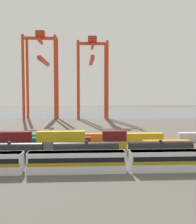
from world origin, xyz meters
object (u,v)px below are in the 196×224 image
(freight_tank_row, at_px, (124,150))
(gantry_crane_central, at_px, (92,69))
(passenger_train, at_px, (77,161))
(shipping_container_17, at_px, (97,138))
(shipping_container_18, at_px, (143,137))
(shipping_container_19, at_px, (188,137))
(gantry_crane_west, at_px, (42,67))

(freight_tank_row, height_order, gantry_crane_central, gantry_crane_central)
(passenger_train, xyz_separation_m, freight_tank_row, (10.22, 9.46, -0.13))
(shipping_container_17, distance_m, shipping_container_18, 13.95)
(shipping_container_17, height_order, shipping_container_18, same)
(shipping_container_17, height_order, gantry_crane_central, gantry_crane_central)
(shipping_container_19, bearing_deg, freight_tank_row, -136.62)
(gantry_crane_west, xyz_separation_m, gantry_crane_central, (28.62, -0.25, -1.02))
(shipping_container_18, bearing_deg, gantry_crane_west, 118.11)
(shipping_container_18, xyz_separation_m, gantry_crane_central, (-12.59, 76.88, 26.96))
(shipping_container_17, distance_m, gantry_crane_central, 81.48)
(shipping_container_18, distance_m, gantry_crane_west, 91.81)
(freight_tank_row, distance_m, shipping_container_17, 22.44)
(passenger_train, bearing_deg, gantry_crane_central, 86.36)
(passenger_train, distance_m, gantry_crane_west, 113.95)
(gantry_crane_west, bearing_deg, shipping_container_17, -70.54)
(shipping_container_18, xyz_separation_m, gantry_crane_west, (-41.21, 77.13, 27.97))
(shipping_container_18, bearing_deg, shipping_container_17, 180.00)
(freight_tank_row, xyz_separation_m, gantry_crane_west, (-31.95, 99.06, 27.26))
(shipping_container_19, bearing_deg, gantry_crane_central, 109.04)
(shipping_container_17, relative_size, gantry_crane_west, 0.25)
(passenger_train, relative_size, shipping_container_18, 4.65)
(passenger_train, height_order, shipping_container_19, passenger_train)
(freight_tank_row, relative_size, shipping_container_19, 10.64)
(freight_tank_row, distance_m, shipping_container_18, 23.81)
(freight_tank_row, bearing_deg, gantry_crane_central, 91.93)
(shipping_container_18, bearing_deg, passenger_train, -121.82)
(passenger_train, relative_size, gantry_crane_central, 1.22)
(freight_tank_row, xyz_separation_m, shipping_container_18, (9.26, 21.93, -0.72))
(shipping_container_17, height_order, gantry_crane_west, gantry_crane_west)
(passenger_train, bearing_deg, shipping_container_18, 58.18)
(shipping_container_17, bearing_deg, shipping_container_19, 0.00)
(passenger_train, distance_m, shipping_container_19, 45.87)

